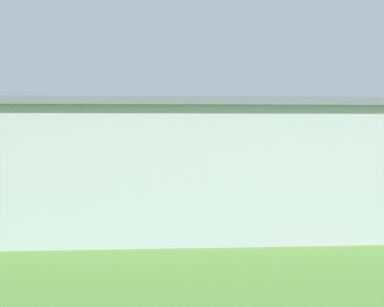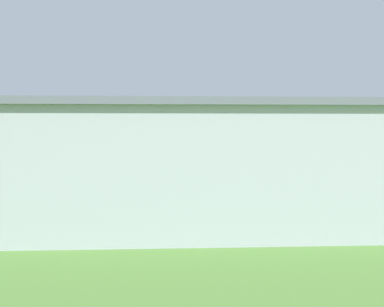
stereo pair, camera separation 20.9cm
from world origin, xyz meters
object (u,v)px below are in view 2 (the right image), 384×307
Objects in this scene: biplane at (196,141)px; person_beside_truck at (251,178)px; person_near_hangar_door at (49,180)px; windsock at (152,128)px; hangar at (190,163)px; person_by_parked_cars at (151,176)px; person_watching_takeoff at (77,180)px.

biplane reaches higher than person_beside_truck.
person_near_hangar_door is 0.27× the size of windsock.
biplane is 20.95m from windsock.
hangar reaches higher than person_beside_truck.
hangar reaches higher than person_by_parked_cars.
person_by_parked_cars is (4.64, 10.07, -3.09)m from biplane.
hangar is 4.10× the size of biplane.
person_beside_truck is 0.90× the size of person_by_parked_cars.
person_by_parked_cars is 30.42m from windsock.
hangar is at bearing 122.03° from person_watching_takeoff.
person_watching_takeoff is at bearing 45.77° from biplane.
person_beside_truck is 0.95× the size of person_near_hangar_door.
person_beside_truck is 0.25× the size of windsock.
windsock is (4.89, -47.22, 2.21)m from hangar.
biplane reaches higher than person_by_parked_cars.
hangar is 5.18× the size of windsock.
person_watching_takeoff is at bearing 2.35° from person_beside_truck.
biplane is at bearing -66.74° from person_beside_truck.
hangar is at bearing 129.30° from person_near_hangar_door.
person_beside_truck is 9.34m from person_by_parked_cars.
hangar is 19.31m from person_near_hangar_door.
windsock is (10.89, -30.80, 4.78)m from person_beside_truck.
person_near_hangar_door is at bearing 42.79° from biplane.
person_beside_truck is at bearing -174.94° from person_near_hangar_door.
hangar reaches higher than person_near_hangar_door.
hangar is at bearing 95.91° from windsock.
person_by_parked_cars is at bearing -4.81° from person_beside_truck.
person_by_parked_cars is (-8.82, -2.39, 0.05)m from person_near_hangar_door.
person_beside_truck is 15.88m from person_watching_takeoff.
person_by_parked_cars reaches higher than person_near_hangar_door.
person_by_parked_cars is at bearing -79.12° from hangar.
person_near_hangar_door reaches higher than person_watching_takeoff.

